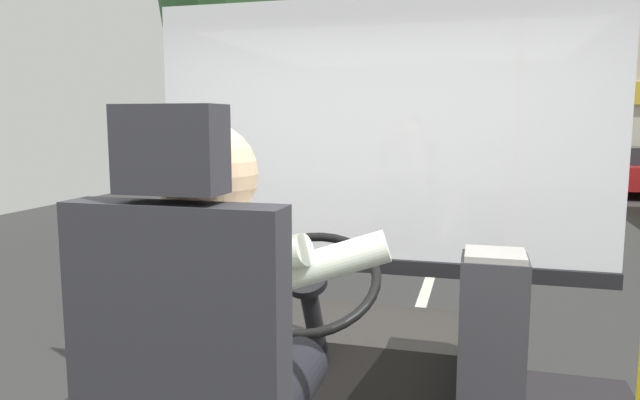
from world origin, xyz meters
TOP-DOWN VIEW (x-y plane):
  - ground at (0.00, 8.80)m, footprint 18.00×44.00m
  - bus_driver at (-0.06, -0.23)m, footprint 0.78×0.59m
  - steering_console at (-0.06, 0.97)m, footprint 1.10×1.02m
  - fare_box at (0.61, 0.57)m, footprint 0.23×0.23m
  - windshield_panel at (0.00, 1.62)m, footprint 2.50×0.08m
  - street_tree at (-2.85, 7.79)m, footprint 3.51×3.51m
  - shop_building at (4.96, 18.69)m, footprint 9.72×5.29m
  - parked_car_red at (4.69, 16.10)m, footprint 1.86×4.46m
  - parked_car_blue at (4.99, 21.19)m, footprint 1.91×3.90m

SIDE VIEW (x-z plane):
  - ground at x=0.00m, z-range -0.05..0.00m
  - parked_car_red at x=4.69m, z-range 0.02..1.28m
  - parked_car_blue at x=4.99m, z-range 0.02..1.46m
  - steering_console at x=-0.06m, z-range 0.44..1.30m
  - fare_box at x=0.61m, z-range 0.64..1.49m
  - bus_driver at x=-0.06m, z-range 1.01..1.83m
  - windshield_panel at x=0.00m, z-range 0.95..2.43m
  - shop_building at x=4.96m, z-range 0.00..6.74m
  - street_tree at x=-2.85m, z-range 1.02..6.62m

